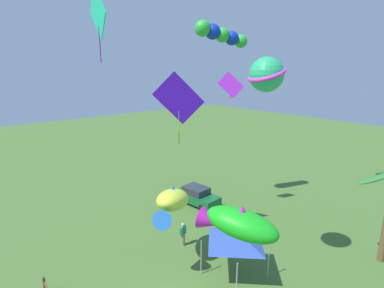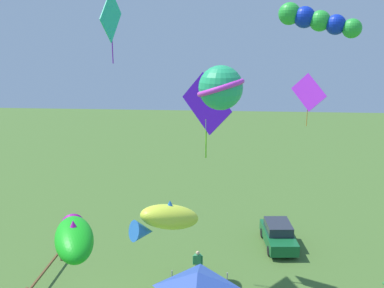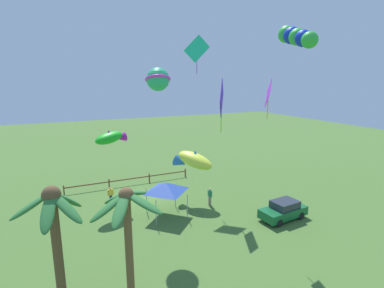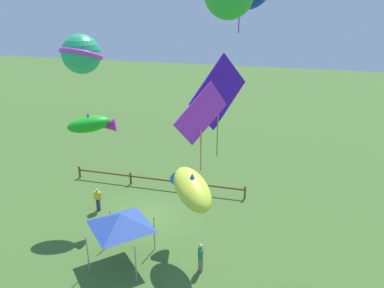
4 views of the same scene
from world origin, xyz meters
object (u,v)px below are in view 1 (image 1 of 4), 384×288
spectator_1 (183,234)px  festival_tent (235,236)px  parked_car_0 (197,196)px  kite_diamond_4 (179,99)px  kite_tube_5 (220,34)px  kite_diamond_3 (231,85)px  kite_diamond_6 (98,14)px  kite_fish_1 (237,223)px  kite_fish_2 (172,202)px  kite_ball_0 (267,75)px

spectator_1 → festival_tent: size_ratio=0.56×
parked_car_0 → festival_tent: bearing=-28.7°
parked_car_0 → kite_diamond_4: size_ratio=0.91×
kite_diamond_4 → kite_tube_5: size_ratio=1.07×
kite_diamond_3 → kite_diamond_6: 10.63m
kite_fish_1 → kite_diamond_6: size_ratio=0.87×
kite_diamond_4 → parked_car_0: bearing=126.6°
parked_car_0 → kite_fish_1: bearing=-36.0°
spectator_1 → festival_tent: 4.51m
festival_tent → kite_diamond_6: bearing=-136.8°
kite_fish_2 → kite_tube_5: (-3.88, 7.52, 9.80)m
spectator_1 → kite_diamond_6: size_ratio=0.44×
parked_car_0 → festival_tent: size_ratio=1.41×
spectator_1 → kite_diamond_4: size_ratio=0.36×
festival_tent → kite_tube_5: bearing=141.3°
kite_ball_0 → kite_tube_5: kite_tube_5 is taller
kite_ball_0 → kite_diamond_4: bearing=-172.1°
kite_tube_5 → kite_diamond_3: bearing=-15.1°
kite_fish_1 → kite_diamond_3: 13.49m
kite_tube_5 → kite_diamond_6: bearing=-78.4°
spectator_1 → kite_diamond_6: (-0.80, -4.41, 12.92)m
kite_diamond_4 → kite_diamond_6: (-0.03, -4.76, 4.33)m
festival_tent → kite_diamond_3: kite_diamond_3 is taller
parked_car_0 → kite_diamond_6: bearing=-70.4°
parked_car_0 → kite_ball_0: kite_ball_0 is taller
parked_car_0 → kite_diamond_4: 10.28m
kite_diamond_6 → parked_car_0: bearing=109.6°
festival_tent → kite_ball_0: bearing=49.1°
kite_diamond_4 → kite_fish_1: bearing=-25.9°
kite_fish_1 → kite_tube_5: bearing=137.5°
kite_ball_0 → parked_car_0: bearing=158.0°
parked_car_0 → kite_fish_1: (11.74, -8.54, 5.35)m
parked_car_0 → kite_diamond_4: bearing=-53.4°
festival_tent → kite_diamond_3: 10.72m
kite_diamond_3 → kite_diamond_4: bearing=-84.2°
kite_diamond_4 → festival_tent: bearing=-1.0°
parked_car_0 → spectator_1: spectator_1 is taller
festival_tent → kite_diamond_6: (-4.99, -4.68, 11.27)m
kite_diamond_4 → kite_tube_5: kite_tube_5 is taller
kite_tube_5 → parked_car_0: bearing=-134.1°
spectator_1 → kite_fish_1: 10.03m
kite_diamond_3 → kite_diamond_4: kite_diamond_4 is taller
kite_ball_0 → festival_tent: bearing=-130.9°
kite_tube_5 → kite_diamond_4: bearing=-69.0°
kite_fish_1 → kite_diamond_6: 11.42m
kite_diamond_3 → kite_diamond_6: bearing=-87.1°
kite_fish_1 → kite_fish_2: kite_fish_1 is taller
kite_fish_1 → kite_fish_2: (-6.72, 2.20, -2.24)m
kite_fish_2 → festival_tent: bearing=29.3°
kite_ball_0 → kite_diamond_3: size_ratio=0.81×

